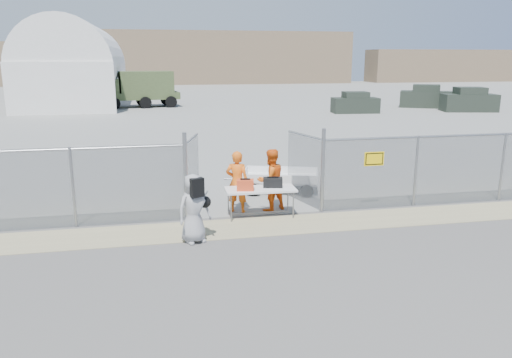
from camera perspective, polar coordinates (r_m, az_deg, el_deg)
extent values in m
plane|color=#474545|center=(12.75, 1.81, -6.90)|extent=(160.00, 160.00, 0.00)
cube|color=gray|center=(53.87, -8.63, 8.76)|extent=(160.00, 80.00, 0.01)
cube|color=tan|center=(13.67, 0.84, -5.43)|extent=(44.00, 1.60, 0.01)
cube|color=#EC4C23|center=(14.04, -1.24, -0.68)|extent=(0.53, 0.40, 0.30)
cube|color=black|center=(14.39, 1.93, -0.39)|extent=(0.61, 0.43, 0.27)
imported|color=orange|center=(14.69, -2.17, -0.34)|extent=(0.79, 0.66, 1.85)
imported|color=orange|center=(14.88, 1.69, -0.11)|extent=(1.11, 1.00, 1.87)
imported|color=#9A9A9C|center=(12.41, -7.12, -3.36)|extent=(1.00, 0.83, 1.74)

